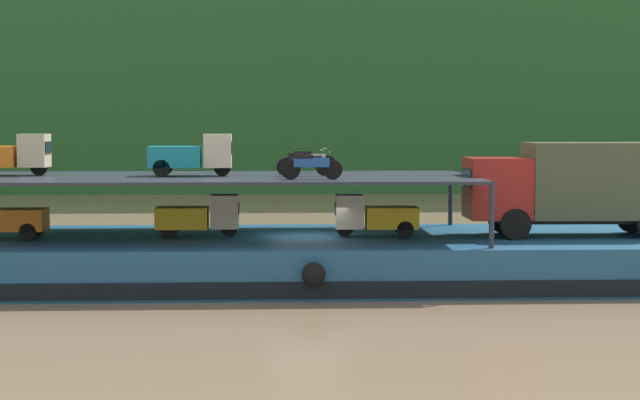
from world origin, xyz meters
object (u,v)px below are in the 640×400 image
at_px(mini_truck_lower_stern, 1,218).
at_px(mini_truck_upper_mid, 192,155).
at_px(covered_lorry, 576,185).
at_px(motorcycle_upper_centre, 305,163).
at_px(motorcycle_upper_stbd, 309,160).
at_px(motorcycle_upper_port, 311,165).
at_px(cargo_barge, 309,259).
at_px(mini_truck_upper_stern, 9,155).
at_px(mini_truck_lower_aft, 199,216).
at_px(mini_truck_lower_mid, 375,216).

height_order(mini_truck_lower_stern, mini_truck_upper_mid, mini_truck_upper_mid).
xyz_separation_m(covered_lorry, mini_truck_upper_mid, (-12.67, 0.45, 1.00)).
xyz_separation_m(motorcycle_upper_centre, motorcycle_upper_stbd, (0.22, 2.24, 0.00)).
distance_m(mini_truck_lower_stern, motorcycle_upper_port, 10.25).
bearing_deg(cargo_barge, mini_truck_upper_stern, 175.80).
bearing_deg(mini_truck_lower_aft, mini_truck_upper_stern, 173.69).
distance_m(mini_truck_lower_mid, motorcycle_upper_port, 3.45).
height_order(mini_truck_upper_stern, mini_truck_upper_mid, same).
relative_size(mini_truck_lower_stern, mini_truck_upper_stern, 0.99).
distance_m(mini_truck_upper_stern, mini_truck_upper_mid, 6.14).
distance_m(mini_truck_lower_aft, motorcycle_upper_stbd, 4.66).
xyz_separation_m(mini_truck_lower_stern, mini_truck_lower_aft, (6.33, 0.46, 0.00)).
relative_size(covered_lorry, motorcycle_upper_stbd, 4.16).
height_order(mini_truck_upper_mid, motorcycle_upper_centre, mini_truck_upper_mid).
bearing_deg(mini_truck_lower_aft, mini_truck_lower_stern, -175.88).
bearing_deg(motorcycle_upper_stbd, mini_truck_lower_stern, -165.01).
xyz_separation_m(covered_lorry, mini_truck_lower_mid, (-6.67, 0.14, -1.00)).
bearing_deg(motorcycle_upper_stbd, mini_truck_lower_mid, -49.48).
xyz_separation_m(mini_truck_lower_stern, motorcycle_upper_stbd, (10.03, 2.69, 1.74)).
height_order(covered_lorry, motorcycle_upper_centre, covered_lorry).
height_order(covered_lorry, motorcycle_upper_stbd, covered_lorry).
distance_m(mini_truck_lower_stern, motorcycle_upper_centre, 9.97).
distance_m(cargo_barge, mini_truck_upper_stern, 10.55).
bearing_deg(mini_truck_upper_mid, covered_lorry, -2.04).
bearing_deg(motorcycle_upper_port, mini_truck_upper_mid, 148.50).
xyz_separation_m(covered_lorry, motorcycle_upper_port, (-8.84, -1.90, 0.74)).
distance_m(motorcycle_upper_port, motorcycle_upper_centre, 2.24).
height_order(covered_lorry, mini_truck_lower_aft, covered_lorry).
relative_size(covered_lorry, mini_truck_upper_mid, 2.86).
xyz_separation_m(mini_truck_lower_aft, motorcycle_upper_stbd, (3.70, 2.23, 1.74)).
relative_size(mini_truck_lower_mid, motorcycle_upper_port, 1.45).
distance_m(cargo_barge, covered_lorry, 9.17).
bearing_deg(cargo_barge, mini_truck_lower_aft, 179.52).
bearing_deg(mini_truck_upper_mid, motorcycle_upper_centre, -1.74).
relative_size(covered_lorry, mini_truck_upper_stern, 2.85).
height_order(mini_truck_lower_mid, mini_truck_upper_stern, mini_truck_upper_stern).
bearing_deg(motorcycle_upper_centre, covered_lorry, -2.17).
bearing_deg(motorcycle_upper_stbd, mini_truck_upper_mid, -151.50).
distance_m(covered_lorry, motorcycle_upper_centre, 9.01).
height_order(covered_lorry, mini_truck_lower_mid, covered_lorry).
xyz_separation_m(motorcycle_upper_port, motorcycle_upper_centre, (-0.14, 2.24, 0.00)).
bearing_deg(mini_truck_lower_aft, motorcycle_upper_centre, -0.18).
relative_size(mini_truck_lower_mid, motorcycle_upper_stbd, 1.46).
relative_size(mini_truck_lower_aft, motorcycle_upper_centre, 1.45).
relative_size(cargo_barge, mini_truck_upper_stern, 10.01).
xyz_separation_m(covered_lorry, mini_truck_lower_stern, (-18.78, -0.11, -1.00)).
bearing_deg(covered_lorry, motorcycle_upper_port, -167.88).
bearing_deg(motorcycle_upper_port, motorcycle_upper_centre, 93.46).
xyz_separation_m(mini_truck_lower_mid, motorcycle_upper_stbd, (-2.08, 2.44, 1.74)).
distance_m(mini_truck_upper_stern, motorcycle_upper_port, 10.37).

